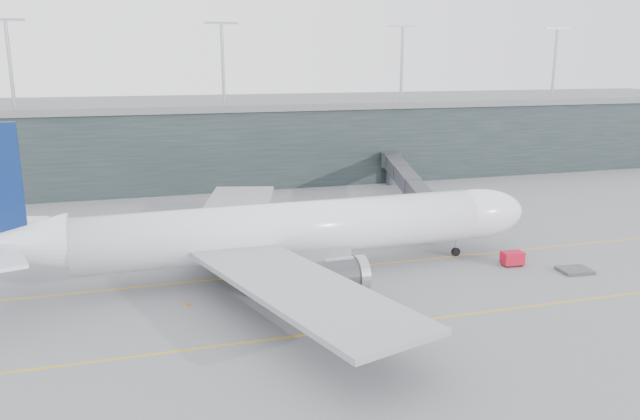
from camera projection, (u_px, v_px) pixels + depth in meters
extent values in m
plane|color=#5C5C61|center=(244.00, 265.00, 71.27)|extent=(320.00, 320.00, 0.00)
cube|color=gold|center=(251.00, 276.00, 67.54)|extent=(160.00, 0.25, 0.02)
cube|color=gold|center=(285.00, 337.00, 52.63)|extent=(160.00, 0.25, 0.02)
cube|color=gold|center=(255.00, 220.00, 91.29)|extent=(0.25, 60.00, 0.02)
cube|color=black|center=(193.00, 142.00, 123.67)|extent=(240.00, 35.00, 14.00)
cube|color=#5D6062|center=(192.00, 103.00, 121.89)|extent=(240.00, 36.00, 1.20)
cylinder|color=#9E9EA3|center=(10.00, 65.00, 102.53)|extent=(0.60, 0.60, 14.00)
cylinder|color=#9E9EA3|center=(223.00, 65.00, 112.22)|extent=(0.60, 0.60, 14.00)
cylinder|color=#9E9EA3|center=(402.00, 64.00, 121.90)|extent=(0.60, 0.60, 14.00)
cylinder|color=#9E9EA3|center=(554.00, 64.00, 131.59)|extent=(0.60, 0.60, 14.00)
cylinder|color=white|center=(286.00, 230.00, 67.20)|extent=(43.73, 6.81, 5.88)
ellipsoid|color=white|center=(475.00, 214.00, 74.09)|extent=(12.47, 6.14, 5.88)
cone|color=white|center=(10.00, 246.00, 59.03)|extent=(10.55, 5.86, 5.64)
cube|color=gray|center=(278.00, 250.00, 67.45)|extent=(15.27, 5.06, 1.90)
cube|color=black|center=(502.00, 204.00, 74.93)|extent=(2.15, 2.89, 0.76)
cube|color=gray|center=(298.00, 287.00, 52.97)|extent=(16.29, 28.79, 0.52)
cylinder|color=#3B3B40|center=(330.00, 277.00, 60.02)|extent=(6.71, 3.46, 3.32)
cube|color=gray|center=(236.00, 210.00, 80.18)|extent=(15.27, 28.77, 0.52)
cylinder|color=#3B3B40|center=(283.00, 230.00, 76.70)|extent=(6.71, 3.46, 3.32)
cube|color=white|center=(8.00, 228.00, 63.46)|extent=(7.10, 9.53, 0.33)
cylinder|color=black|center=(456.00, 252.00, 74.44)|extent=(1.05, 0.40, 1.04)
cylinder|color=#9E9EA3|center=(456.00, 246.00, 74.27)|extent=(0.28, 0.28, 2.47)
cylinder|color=black|center=(262.00, 286.00, 62.90)|extent=(1.24, 0.50, 1.23)
cylinder|color=black|center=(245.00, 259.00, 71.32)|extent=(1.24, 0.50, 1.23)
cube|color=#303036|center=(431.00, 210.00, 77.62)|extent=(3.79, 4.05, 2.62)
cube|color=#303036|center=(420.00, 196.00, 85.17)|extent=(5.54, 12.34, 2.34)
cube|color=#303036|center=(407.00, 180.00, 96.99)|extent=(5.76, 12.41, 2.43)
cube|color=#303036|center=(397.00, 167.00, 108.81)|extent=(5.99, 12.47, 2.53)
cylinder|color=#9E9EA3|center=(419.00, 216.00, 86.48)|extent=(0.47, 0.47, 3.56)
cube|color=#3B3B40|center=(418.00, 226.00, 86.82)|extent=(2.18, 1.86, 0.65)
cylinder|color=#303036|center=(334.00, 161.00, 114.49)|extent=(3.74, 3.74, 2.81)
cylinder|color=#303036|center=(334.00, 177.00, 115.20)|extent=(1.68, 1.68, 3.37)
cube|color=#B40C22|center=(512.00, 258.00, 70.83)|extent=(2.48, 1.67, 1.41)
cylinder|color=black|center=(507.00, 266.00, 70.29)|extent=(0.44, 0.19, 0.43)
cylinder|color=black|center=(521.00, 265.00, 70.67)|extent=(0.44, 0.19, 0.43)
cylinder|color=black|center=(503.00, 263.00, 71.32)|extent=(0.44, 0.19, 0.43)
cylinder|color=black|center=(516.00, 262.00, 71.70)|extent=(0.44, 0.19, 0.43)
cube|color=#3D3D43|center=(575.00, 270.00, 68.90)|extent=(3.58, 2.95, 0.34)
cube|color=#3B3B40|center=(189.00, 243.00, 79.12)|extent=(2.69, 2.38, 0.23)
cube|color=silver|center=(189.00, 235.00, 78.88)|extent=(2.22, 2.14, 1.71)
cube|color=navy|center=(188.00, 229.00, 78.67)|extent=(2.29, 2.22, 0.09)
cube|color=#3B3B40|center=(214.00, 239.00, 81.06)|extent=(2.64, 2.42, 0.21)
cube|color=#A7ABB3|center=(214.00, 232.00, 80.83)|extent=(2.21, 2.15, 1.60)
cube|color=navy|center=(213.00, 226.00, 80.63)|extent=(2.28, 2.22, 0.09)
cube|color=#3B3B40|center=(223.00, 241.00, 80.32)|extent=(2.69, 2.46, 0.22)
cube|color=#A5ABB1|center=(222.00, 233.00, 80.09)|extent=(2.25, 2.19, 1.64)
cube|color=navy|center=(222.00, 227.00, 79.89)|extent=(2.32, 2.26, 0.09)
cone|color=#F6480D|center=(524.00, 258.00, 72.67)|extent=(0.41, 0.41, 0.65)
cone|color=orange|center=(391.00, 321.00, 55.11)|extent=(0.49, 0.49, 0.78)
cone|color=#D9480C|center=(282.00, 234.00, 82.66)|extent=(0.50, 0.50, 0.80)
cone|color=orange|center=(187.00, 303.00, 59.33)|extent=(0.40, 0.40, 0.64)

